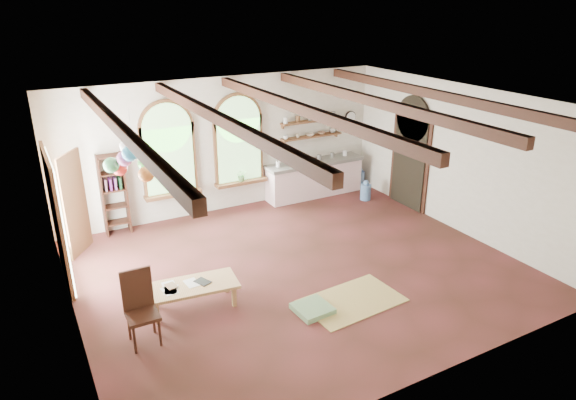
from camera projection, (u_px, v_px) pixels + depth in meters
floor at (299, 268)px, 9.89m from camera, size 8.00×8.00×0.00m
ceiling_beams at (300, 108)px, 8.74m from camera, size 6.20×6.80×0.18m
window_left at (169, 153)px, 11.45m from camera, size 1.30×0.28×2.20m
window_right at (239, 143)px, 12.21m from camera, size 1.30×0.28×2.20m
left_doorway at (58, 220)px, 9.17m from camera, size 0.10×1.90×2.50m
right_doorway at (409, 163)px, 12.47m from camera, size 0.10×1.30×2.40m
kitchen_counter at (314, 178)px, 13.35m from camera, size 2.68×0.62×0.94m
wall_shelf_lower at (311, 136)px, 13.10m from camera, size 1.70×0.24×0.04m
wall_shelf_upper at (312, 121)px, 12.95m from camera, size 1.70×0.24×0.04m
wall_clock at (351, 117)px, 13.58m from camera, size 0.32×0.04×0.32m
bookshelf at (114, 195)px, 11.06m from camera, size 0.53×0.32×1.80m
coffee_table at (193, 287)px, 8.54m from camera, size 1.56×0.86×0.42m
side_chair at (143, 323)px, 7.67m from camera, size 0.46×0.46×1.16m
floor_mat at (352, 301)px, 8.82m from camera, size 1.77×1.16×0.02m
floor_cushion at (313, 309)px, 8.52m from camera, size 0.60×0.60×0.10m
water_jug_a at (359, 178)px, 14.08m from camera, size 0.28×0.28×0.55m
water_jug_b at (366, 191)px, 13.15m from camera, size 0.27×0.27×0.53m
balloon_cluster at (134, 160)px, 8.58m from camera, size 0.88×0.97×1.16m
table_book at (167, 288)px, 8.41m from camera, size 0.20×0.26×0.02m
tablet at (203, 282)px, 8.59m from camera, size 0.28×0.32×0.01m
potted_plant_left at (173, 187)px, 11.66m from camera, size 0.27×0.23×0.30m
potted_plant_right at (242, 175)px, 12.41m from camera, size 0.27×0.23×0.30m
shelf_cup_a at (286, 137)px, 12.74m from camera, size 0.12×0.10×0.10m
shelf_cup_b at (298, 136)px, 12.89m from camera, size 0.10×0.10×0.09m
shelf_bowl_a at (310, 135)px, 13.06m from camera, size 0.22×0.22×0.05m
shelf_bowl_b at (321, 133)px, 13.21m from camera, size 0.20×0.20×0.06m
shelf_vase at (333, 129)px, 13.34m from camera, size 0.18×0.18×0.19m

